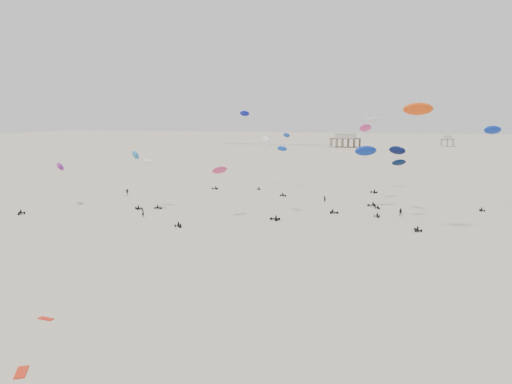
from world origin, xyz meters
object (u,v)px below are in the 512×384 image
(pavilion_main, at_px, (345,141))
(rig_4, at_px, (209,185))
(pavilion_small, at_px, (447,142))
(rig_0, at_px, (395,158))
(spectator_0, at_px, (143,217))
(rig_8, at_px, (136,164))

(pavilion_main, xyz_separation_m, rig_4, (-1.98, -257.13, 3.16))
(pavilion_main, distance_m, rig_4, 257.16)
(pavilion_small, xyz_separation_m, rig_0, (-33.92, -264.38, 8.78))
(rig_4, height_order, spectator_0, rig_4)
(spectator_0, bearing_deg, pavilion_small, -66.71)
(pavilion_small, relative_size, rig_0, 0.59)
(pavilion_small, relative_size, spectator_0, 3.97)
(rig_8, bearing_deg, rig_4, -83.43)
(rig_8, bearing_deg, pavilion_small, 4.53)
(pavilion_small, distance_m, rig_0, 266.69)
(rig_0, distance_m, spectator_0, 59.66)
(pavilion_main, height_order, spectator_0, pavilion_main)
(rig_8, height_order, spectator_0, rig_8)
(rig_4, relative_size, rig_8, 1.22)
(pavilion_small, bearing_deg, spectator_0, -106.60)
(rig_0, distance_m, rig_8, 61.19)
(rig_4, relative_size, spectator_0, 7.58)
(pavilion_main, height_order, rig_4, rig_4)
(pavilion_main, distance_m, spectator_0, 260.45)
(rig_4, bearing_deg, rig_0, 167.63)
(rig_8, bearing_deg, rig_0, -51.35)
(rig_0, bearing_deg, rig_4, -0.10)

